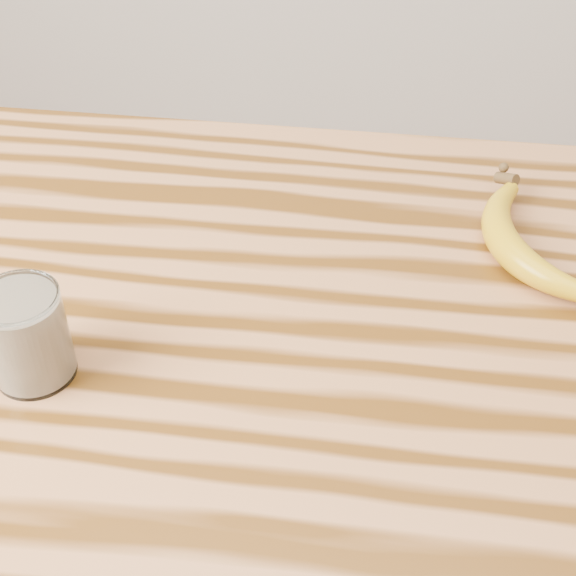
# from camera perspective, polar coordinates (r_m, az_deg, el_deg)

# --- Properties ---
(table) EXTENTS (1.20, 0.80, 0.90)m
(table) POSITION_cam_1_polar(r_m,az_deg,el_deg) (0.90, 2.14, -8.68)
(table) COLOR #AB6E3F
(table) RESTS_ON ground
(smoothie_glass) EXTENTS (0.08, 0.08, 0.10)m
(smoothie_glass) POSITION_cam_1_polar(r_m,az_deg,el_deg) (0.77, -18.09, -3.23)
(smoothie_glass) COLOR white
(smoothie_glass) RESTS_ON table
(banana) EXTENTS (0.21, 0.32, 0.04)m
(banana) POSITION_cam_1_polar(r_m,az_deg,el_deg) (0.91, 15.13, 3.00)
(banana) COLOR #C69710
(banana) RESTS_ON table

